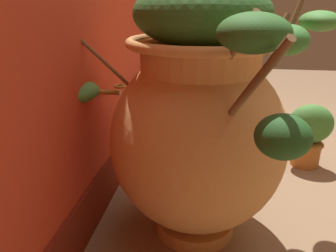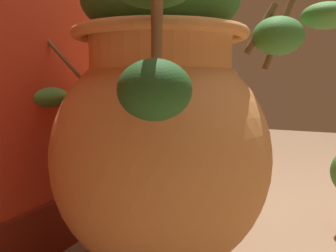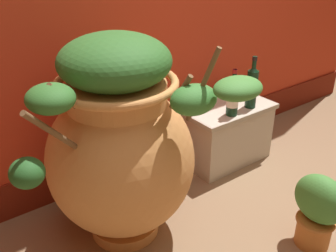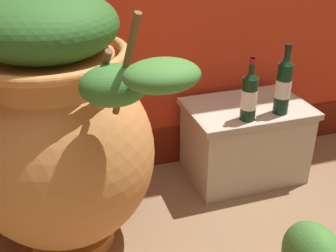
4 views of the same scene
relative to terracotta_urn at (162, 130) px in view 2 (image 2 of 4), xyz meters
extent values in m
cube|color=maroon|center=(0.43, 0.46, -0.42)|extent=(4.40, 0.02, 0.22)
cylinder|color=#B28433|center=(0.15, 0.42, 0.06)|extent=(0.02, 0.10, 0.02)
torus|color=#B28433|center=(0.15, 0.37, 0.09)|extent=(0.06, 0.06, 0.01)
ellipsoid|color=#D68E4C|center=(0.00, 0.01, -0.09)|extent=(0.72, 0.72, 0.75)
cylinder|color=#D68E4C|center=(0.00, 0.01, 0.24)|extent=(0.45, 0.45, 0.13)
torus|color=#D68E4C|center=(0.00, 0.01, 0.31)|extent=(0.56, 0.56, 0.04)
cylinder|color=brown|center=(-0.36, -0.16, 0.25)|extent=(0.23, 0.13, 0.27)
ellipsoid|color=#235623|center=(-0.49, -0.21, 0.15)|extent=(0.12, 0.13, 0.11)
cylinder|color=brown|center=(0.14, -0.28, 0.33)|extent=(0.06, 0.10, 0.17)
ellipsoid|color=#387A33|center=(0.16, -0.34, 0.30)|extent=(0.21, 0.16, 0.12)
cylinder|color=brown|center=(0.19, -0.35, 0.36)|extent=(0.08, 0.13, 0.33)
ellipsoid|color=#428438|center=(0.26, -0.47, 0.37)|extent=(0.21, 0.16, 0.08)
cylinder|color=brown|center=(0.01, 0.38, 0.22)|extent=(0.02, 0.22, 0.21)
ellipsoid|color=#428438|center=(0.01, 0.50, 0.10)|extent=(0.20, 0.15, 0.08)
ellipsoid|color=#2D6628|center=(0.00, 0.01, 0.41)|extent=(0.50, 0.50, 0.24)
cube|color=beige|center=(0.92, 0.23, -0.32)|extent=(0.57, 0.38, 0.40)
cube|color=#AEA592|center=(0.92, 0.23, -0.14)|extent=(0.61, 0.41, 0.03)
cylinder|color=black|center=(1.03, 0.12, 0.00)|extent=(0.07, 0.07, 0.24)
cone|color=black|center=(1.03, 0.12, 0.13)|extent=(0.07, 0.07, 0.04)
cylinder|color=black|center=(1.03, 0.12, 0.17)|extent=(0.03, 0.03, 0.09)
cylinder|color=black|center=(1.03, 0.12, 0.20)|extent=(0.03, 0.03, 0.02)
cylinder|color=silver|center=(1.03, 0.12, 0.00)|extent=(0.07, 0.07, 0.09)
cylinder|color=black|center=(0.85, 0.10, -0.02)|extent=(0.07, 0.07, 0.20)
cone|color=black|center=(0.85, 0.10, 0.09)|extent=(0.07, 0.07, 0.04)
cylinder|color=black|center=(0.85, 0.10, 0.13)|extent=(0.02, 0.02, 0.09)
cylinder|color=maroon|center=(0.85, 0.10, 0.16)|extent=(0.03, 0.03, 0.02)
cylinder|color=white|center=(0.85, 0.10, -0.02)|extent=(0.07, 0.07, 0.09)
camera|label=1|loc=(-1.21, -0.04, 0.44)|focal=33.99mm
camera|label=2|loc=(-1.05, -0.49, 0.17)|focal=38.16mm
camera|label=3|loc=(-0.77, -1.42, 0.91)|focal=41.44mm
camera|label=4|loc=(-0.05, -1.46, 0.77)|focal=45.44mm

